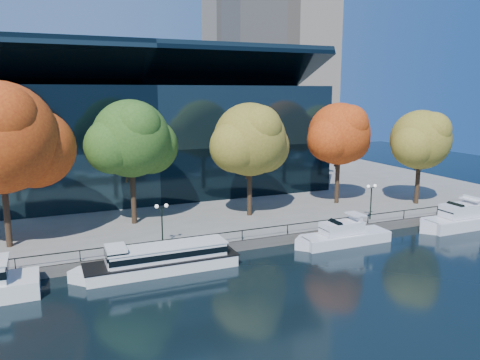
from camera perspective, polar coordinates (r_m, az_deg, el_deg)
name	(u,v)px	position (r m, az deg, el deg)	size (l,w,h in m)	color
ground	(256,261)	(43.43, 1.97, -9.79)	(160.00, 160.00, 0.00)	black
promenade	(162,184)	(76.67, -9.50, -0.49)	(90.00, 67.08, 1.00)	slate
railing	(242,231)	(45.62, 0.27, -6.19)	(88.20, 0.08, 0.99)	black
convention_building	(141,138)	(70.25, -12.01, 5.01)	(50.00, 24.57, 21.43)	black
office_tower	(268,5)	(103.92, 3.49, 20.57)	(22.50, 22.50, 65.90)	gray
tour_boat	(159,259)	(41.17, -9.90, -9.41)	(14.29, 3.19, 2.71)	white
cruiser_near	(342,235)	(48.67, 12.33, -6.58)	(10.48, 2.70, 3.04)	white
cruiser_far	(460,219)	(58.38, 25.22, -4.28)	(10.92, 3.03, 3.57)	white
tree_1	(2,140)	(47.03, -27.00, 4.37)	(12.66, 10.38, 15.24)	black
tree_2	(133,140)	(51.13, -12.96, 4.74)	(10.34, 8.48, 13.44)	black
tree_3	(251,141)	(53.35, 1.39, 4.76)	(10.41, 8.54, 13.03)	black
tree_4	(340,135)	(60.78, 12.13, 5.35)	(9.80, 8.03, 12.87)	black
tree_5	(422,141)	(63.50, 21.28, 4.44)	(9.37, 7.68, 11.99)	black
lamp_1	(162,215)	(43.95, -9.51, -4.24)	(1.26, 0.36, 4.03)	black
lamp_2	(371,194)	(54.37, 15.72, -1.61)	(1.26, 0.36, 4.03)	black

